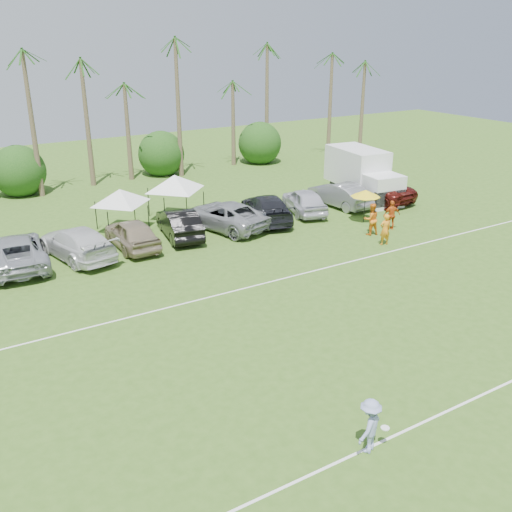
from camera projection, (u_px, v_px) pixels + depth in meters
ground at (481, 456)px, 17.02m from camera, size 120.00×120.00×0.00m
field_lines at (318, 340)px, 23.38m from camera, size 80.00×12.10×0.01m
palm_tree_4 at (36, 94)px, 42.57m from camera, size 2.40×2.40×8.90m
palm_tree_5 at (88, 80)px, 44.18m from camera, size 2.40×2.40×9.90m
palm_tree_6 at (137, 67)px, 45.80m from camera, size 2.40×2.40×10.90m
palm_tree_7 at (182, 55)px, 47.43m from camera, size 2.40×2.40×11.90m
palm_tree_8 at (234, 84)px, 50.79m from camera, size 2.40×2.40×8.90m
palm_tree_9 at (281, 72)px, 52.89m from camera, size 2.40×2.40×9.90m
palm_tree_10 at (324, 61)px, 55.00m from camera, size 2.40×2.40×10.90m
palm_tree_11 at (357, 51)px, 56.62m from camera, size 2.40×2.40×11.90m
bush_tree_1 at (17, 170)px, 44.47m from camera, size 4.00×4.00×4.00m
bush_tree_2 at (161, 154)px, 50.28m from camera, size 4.00×4.00×4.00m
bush_tree_3 at (257, 143)px, 55.12m from camera, size 4.00×4.00×4.00m
sideline_player_a at (385, 230)px, 33.62m from camera, size 0.76×0.57×1.90m
sideline_player_b at (371, 219)px, 35.31m from camera, size 1.15×1.00×2.01m
sideline_player_c at (392, 215)px, 36.26m from camera, size 1.21×0.81×1.91m
box_truck at (363, 173)px, 42.97m from camera, size 3.44×7.28×3.62m
canopy_tent_left at (120, 189)px, 35.25m from camera, size 3.97×3.97×3.21m
canopy_tent_right at (174, 175)px, 37.66m from camera, size 4.33×4.33×3.51m
market_umbrella at (366, 193)px, 37.37m from camera, size 1.96×1.96×2.18m
frisbee_player at (370, 426)px, 16.92m from camera, size 1.32×1.07×1.79m
parked_car_2 at (16, 252)px, 30.45m from camera, size 3.34×6.47×1.74m
parked_car_3 at (77, 243)px, 31.71m from camera, size 3.61×6.38×1.74m
parked_car_4 at (132, 234)px, 33.18m from camera, size 2.08×5.12×1.74m
parked_car_5 at (179, 223)px, 34.99m from camera, size 2.72×5.53×1.74m
parked_car_6 at (225, 215)px, 36.51m from camera, size 4.48×6.82×1.74m
parked_car_7 at (267, 208)px, 38.02m from camera, size 4.06×6.45×1.74m
parked_car_8 at (304, 201)px, 39.64m from camera, size 3.44×5.49×1.74m
parked_car_9 at (340, 194)px, 41.19m from camera, size 2.28×5.42×1.74m
parked_car_10 at (375, 189)px, 42.54m from camera, size 3.50×6.53×1.74m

